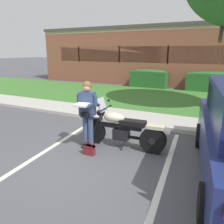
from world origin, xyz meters
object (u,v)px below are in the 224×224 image
Objects in this scene: rider_person at (87,110)px; hedge_left at (149,78)px; handbag at (89,149)px; hedge_center_left at (214,82)px; brick_building at (184,55)px; motorcycle at (125,130)px.

rider_person is 10.50m from hedge_left.
hedge_center_left is at bearing 79.29° from handbag.
brick_building reaches higher than hedge_left.
handbag is at bearing -128.23° from motorcycle.
hedge_left is (-2.04, 10.69, 0.51)m from handbag.
handbag is 17.24m from brick_building.
brick_building is at bearing 93.29° from handbag.
motorcycle is at bearing 51.77° from handbag.
hedge_left is 0.12× the size of brick_building.
motorcycle is at bearing -98.16° from hedge_center_left.
rider_person reaches higher than motorcycle.
handbag is at bearing -53.88° from rider_person.
motorcycle is 1.08m from rider_person.
motorcycle reaches higher than hedge_center_left.
hedge_center_left is at bearing 81.84° from motorcycle.
rider_person is at bearing -154.30° from motorcycle.
handbag is at bearing -100.71° from hedge_center_left.
rider_person is 16.81m from brick_building.
hedge_center_left is at bearing 77.58° from rider_person.
brick_building is (-1.58, 16.35, 1.60)m from motorcycle.
hedge_left is at bearing 99.79° from rider_person.
handbag is at bearing -86.71° from brick_building.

